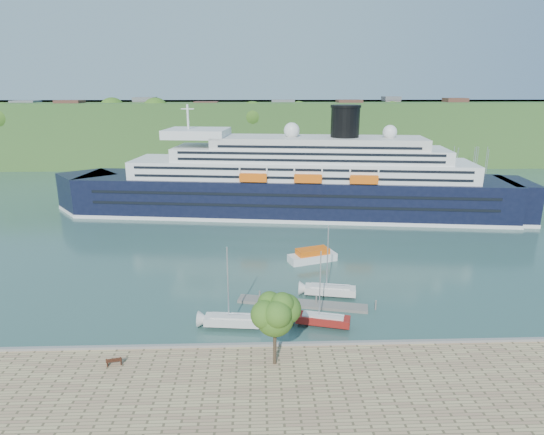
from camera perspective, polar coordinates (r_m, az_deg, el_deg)
The scene contains 11 objects.
ground at distance 55.22m, azimuth -0.95°, elevation -16.55°, with size 400.00×400.00×0.00m, color #2D514B.
far_hillside at distance 192.33m, azimuth -1.76°, elevation 10.77°, with size 400.00×50.00×24.00m, color #2C5723.
quay_coping at distance 54.44m, azimuth -0.95°, elevation -15.64°, with size 220.00×0.50×0.30m, color slate.
cruise_ship at distance 107.74m, azimuth 2.44°, elevation 7.10°, with size 115.59×16.83×25.96m, color black, non-canonical shape.
park_bench at distance 53.78m, azimuth -19.21°, elevation -16.59°, with size 1.68×0.69×1.08m, color #401E12, non-canonical shape.
promenade_tree at distance 49.20m, azimuth 0.36°, elevation -13.46°, with size 5.45×5.45×9.03m, color #2E5C18, non-canonical shape.
floating_pontoon at distance 65.64m, azimuth 3.78°, elevation -10.73°, with size 18.34×2.24×0.41m, color gray, non-canonical shape.
sailboat_white_near at distance 57.75m, azimuth -4.97°, elevation -9.11°, with size 8.13×2.26×10.50m, color silver, non-canonical shape.
sailboat_red at distance 58.37m, azimuth 6.54°, elevation -9.24°, with size 7.60×2.11×9.81m, color maroon, non-canonical shape.
sailboat_white_far at distance 66.32m, azimuth 7.44°, elevation -5.75°, with size 8.15×2.26×10.53m, color silver, non-canonical shape.
tender_launch at distance 80.80m, azimuth 5.09°, elevation -4.70°, with size 8.61×2.95×2.38m, color #ED5D0D, non-canonical shape.
Camera 1 is at (-0.71, -46.50, 29.77)m, focal length 30.00 mm.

